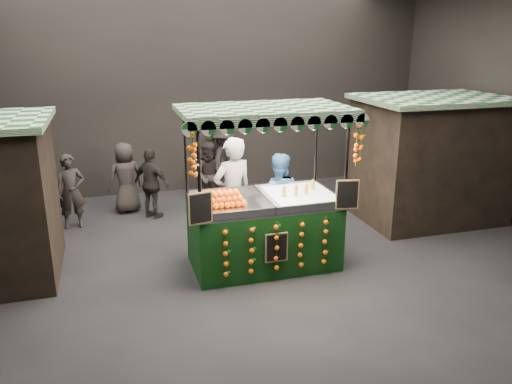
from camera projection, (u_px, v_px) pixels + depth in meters
name	position (u px, v px, depth m)	size (l,w,h in m)	color
ground	(247.00, 272.00, 8.46)	(12.00, 12.00, 0.00)	black
market_hall	(246.00, 64.00, 7.45)	(12.10, 10.10, 5.05)	black
neighbour_stall_right	(429.00, 158.00, 10.63)	(3.00, 2.20, 2.60)	black
juice_stall	(265.00, 219.00, 8.47)	(2.80, 1.65, 2.72)	black
vendor_grey	(233.00, 195.00, 9.06)	(0.88, 0.70, 2.10)	slate
vendor_blue	(278.00, 199.00, 9.42)	(1.01, 0.89, 1.74)	#285481
shopper_0	(71.00, 191.00, 10.21)	(0.59, 0.42, 1.54)	#2A2622
shopper_1	(211.00, 176.00, 11.27)	(0.86, 0.73, 1.55)	black
shopper_2	(152.00, 184.00, 10.75)	(0.90, 0.90, 1.53)	black
shopper_3	(224.00, 160.00, 12.54)	(1.02, 1.22, 1.64)	black
shopper_4	(126.00, 178.00, 11.12)	(0.88, 0.71, 1.57)	#2E2825
shopper_5	(377.00, 154.00, 12.93)	(1.24, 1.69, 1.77)	#2D2725
shopper_6	(210.00, 161.00, 12.53)	(0.41, 0.60, 1.58)	black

